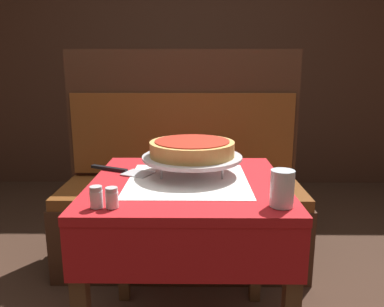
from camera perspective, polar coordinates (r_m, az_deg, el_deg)
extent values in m
cube|color=red|center=(1.42, -0.66, -4.71)|extent=(0.72, 0.72, 0.03)
cube|color=white|center=(1.41, -0.66, -4.09)|extent=(0.45, 0.45, 0.00)
cube|color=red|center=(1.45, -0.65, -8.65)|extent=(0.72, 0.72, 0.18)
cube|color=#4C331E|center=(1.89, -10.60, -12.06)|extent=(0.05, 0.05, 0.69)
cube|color=#4C331E|center=(1.88, 9.84, -12.17)|extent=(0.05, 0.05, 0.69)
cube|color=#1E6B33|center=(3.16, -2.55, 5.11)|extent=(0.77, 0.77, 0.03)
cube|color=white|center=(3.16, -2.55, 5.40)|extent=(0.48, 0.48, 0.00)
cube|color=#1E6B33|center=(3.17, -2.54, 3.93)|extent=(0.77, 0.77, 0.10)
cube|color=#4C331E|center=(2.94, -9.69, -2.88)|extent=(0.05, 0.05, 0.69)
cube|color=#4C331E|center=(2.89, 4.10, -2.95)|extent=(0.05, 0.05, 0.69)
cube|color=#4C331E|center=(3.61, -7.76, 0.14)|extent=(0.05, 0.05, 0.69)
cube|color=#4C331E|center=(3.57, 3.42, 0.11)|extent=(0.05, 0.05, 0.69)
cube|color=#3D2316|center=(2.24, -1.52, -11.49)|extent=(1.39, 0.52, 0.42)
cube|color=brown|center=(2.15, -1.56, -5.67)|extent=(1.36, 0.51, 0.06)
cube|color=#3D2316|center=(2.29, -1.41, 6.02)|extent=(1.39, 0.06, 0.76)
cube|color=brown|center=(2.26, -1.43, 3.01)|extent=(1.34, 0.02, 0.49)
cube|color=#3D2319|center=(3.67, 0.11, 13.91)|extent=(6.00, 0.04, 2.40)
cylinder|color=#ADADB2|center=(1.61, 0.06, -0.83)|extent=(0.01, 0.01, 0.06)
cylinder|color=#ADADB2|center=(1.42, -4.69, -2.73)|extent=(0.01, 0.01, 0.06)
cylinder|color=#ADADB2|center=(1.42, 4.67, -2.76)|extent=(0.01, 0.01, 0.06)
cylinder|color=#ADADB2|center=(1.47, 0.01, -1.06)|extent=(0.27, 0.27, 0.01)
cylinder|color=silver|center=(1.47, 0.01, -0.84)|extent=(0.38, 0.38, 0.01)
cylinder|color=silver|center=(1.47, 0.01, -0.53)|extent=(0.39, 0.39, 0.01)
cylinder|color=tan|center=(1.46, 0.01, 0.73)|extent=(0.33, 0.33, 0.06)
cylinder|color=#B22819|center=(1.46, 0.01, 1.86)|extent=(0.29, 0.29, 0.01)
cube|color=#BCBCC1|center=(1.51, -8.25, -3.03)|extent=(0.14, 0.13, 0.00)
cube|color=black|center=(1.59, -12.52, -2.24)|extent=(0.17, 0.09, 0.01)
cylinder|color=silver|center=(1.17, 13.57, -5.18)|extent=(0.07, 0.07, 0.11)
cylinder|color=silver|center=(1.17, -14.36, -6.76)|extent=(0.04, 0.04, 0.05)
cylinder|color=#B7B7BC|center=(1.16, -14.45, -5.21)|extent=(0.04, 0.04, 0.01)
cylinder|color=silver|center=(1.16, -12.10, -6.90)|extent=(0.04, 0.04, 0.05)
cylinder|color=#B7B7BC|center=(1.15, -12.18, -5.42)|extent=(0.04, 0.04, 0.01)
cube|color=#B2B2B7|center=(1.71, -3.21, 0.50)|extent=(0.10, 0.05, 0.09)
cube|color=black|center=(3.25, -0.95, 5.89)|extent=(0.12, 0.12, 0.03)
cylinder|color=black|center=(3.24, -0.95, 7.29)|extent=(0.01, 0.01, 0.13)
cylinder|color=gold|center=(3.28, -0.94, 7.09)|extent=(0.04, 0.04, 0.10)
cylinder|color=red|center=(3.21, -0.97, 6.96)|extent=(0.04, 0.04, 0.10)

